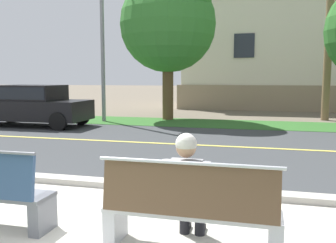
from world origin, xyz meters
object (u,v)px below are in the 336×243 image
at_px(car_black_far, 32,103).
at_px(streetlamp, 104,14).
at_px(seated_person_grey, 188,185).
at_px(shade_tree_far_left, 170,17).
at_px(bench_right, 190,211).

xyz_separation_m(car_black_far, streetlamp, (2.00, 2.23, 3.52)).
xyz_separation_m(seated_person_grey, streetlamp, (-5.67, 10.59, 3.70)).
xyz_separation_m(streetlamp, shade_tree_far_left, (2.53, 1.07, -0.02)).
xyz_separation_m(seated_person_grey, shade_tree_far_left, (-3.14, 11.66, 3.68)).
relative_size(bench_right, shade_tree_far_left, 0.28).
distance_m(seated_person_grey, car_black_far, 11.35).
distance_m(bench_right, streetlamp, 12.81).
height_order(car_black_far, shade_tree_far_left, shade_tree_far_left).
height_order(seated_person_grey, streetlamp, streetlamp).
relative_size(car_black_far, shade_tree_far_left, 0.64).
xyz_separation_m(bench_right, car_black_far, (-7.73, 8.53, 0.40)).
bearing_deg(seated_person_grey, streetlamp, 118.17).
relative_size(seated_person_grey, streetlamp, 0.16).
height_order(bench_right, car_black_far, car_black_far).
distance_m(seated_person_grey, streetlamp, 12.57).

